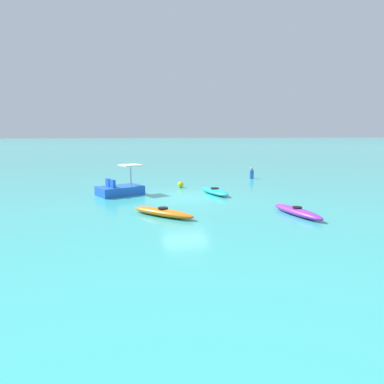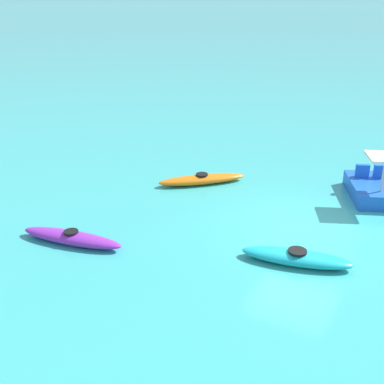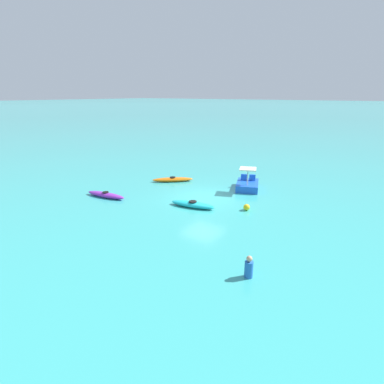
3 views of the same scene
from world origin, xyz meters
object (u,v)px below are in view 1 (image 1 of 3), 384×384
Objects in this scene: kayak_purple at (297,212)px; kayak_orange at (163,212)px; pedal_boat_blue at (120,189)px; buoy_yellow at (181,185)px; kayak_cyan at (215,191)px; person_near_shore at (252,174)px.

kayak_purple and kayak_orange have the same top height.
buoy_yellow is at bearing 115.86° from pedal_boat_blue.
kayak_cyan is 7.67× the size of buoy_yellow.
kayak_orange is (-1.14, -5.54, 0.00)m from kayak_purple.
buoy_yellow reaches higher than kayak_purple.
kayak_orange is 3.12× the size of person_near_shore.
kayak_cyan is 1.03× the size of pedal_boat_blue.
person_near_shore is (-3.19, 6.22, 0.20)m from buoy_yellow.
kayak_cyan is 5.85m from kayak_orange.
kayak_cyan is at bearing 79.29° from pedal_boat_blue.
buoy_yellow reaches higher than kayak_orange.
pedal_boat_blue is at bearing -100.71° from kayak_cyan.
kayak_orange is 7.29× the size of buoy_yellow.
person_near_shore reaches higher than kayak_orange.
pedal_boat_blue is 11.26m from person_near_shore.
kayak_purple is at bearing -13.84° from person_near_shore.
person_near_shore is (-10.63, 8.44, 0.22)m from kayak_orange.
pedal_boat_blue is at bearing -133.12° from kayak_purple.
pedal_boat_blue reaches higher than kayak_cyan.
kayak_purple is 9.81m from pedal_boat_blue.
kayak_orange is (4.58, -3.64, -0.00)m from kayak_cyan.
kayak_orange is 0.98× the size of pedal_boat_blue.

